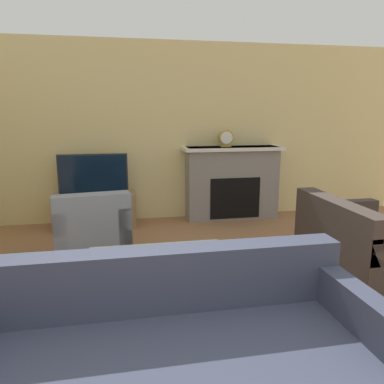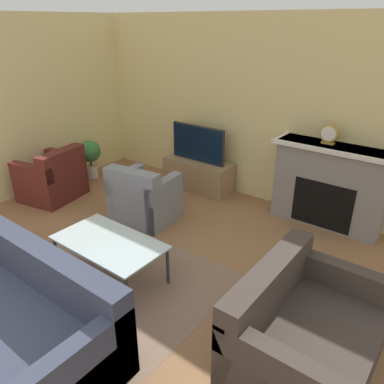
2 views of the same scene
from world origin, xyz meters
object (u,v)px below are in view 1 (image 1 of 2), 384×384
Objects in this scene: armchair_accent at (92,235)px; coffee_table at (159,261)px; tv at (93,174)px; mantel_clock at (226,138)px; couch_sectional at (164,361)px; couch_loveseat at (364,251)px.

armchair_accent is 1.33m from coffee_table.
tv is 3.82× the size of mantel_clock.
couch_sectional is at bearing -110.76° from mantel_clock.
couch_loveseat is at bearing -72.40° from mantel_clock.
couch_sectional is (0.59, -3.62, -0.50)m from tv.
tv is 0.41× the size of couch_sectional.
coffee_table is (0.10, 1.13, 0.14)m from couch_sectional.
mantel_clock reaches higher than coffee_table.
couch_sectional is 1.14m from coffee_table.
couch_loveseat and armchair_accent have the same top height.
couch_loveseat is 1.12× the size of coffee_table.
mantel_clock is (1.32, 2.60, 0.85)m from coffee_table.
couch_sectional is 2.35m from armchair_accent.
armchair_accent is (-2.72, 0.98, 0.02)m from couch_loveseat.
tv reaches higher than coffee_table.
tv is at bearing 105.28° from coffee_table.
couch_sectional is at bearing 95.41° from armchair_accent.
tv is 0.82× the size of coffee_table.
armchair_accent is at bearing 118.53° from coffee_table.
coffee_table is (0.68, -2.49, -0.36)m from tv.
mantel_clock is at bearing -151.50° from armchair_accent.
tv is at bearing -177.04° from mantel_clock.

